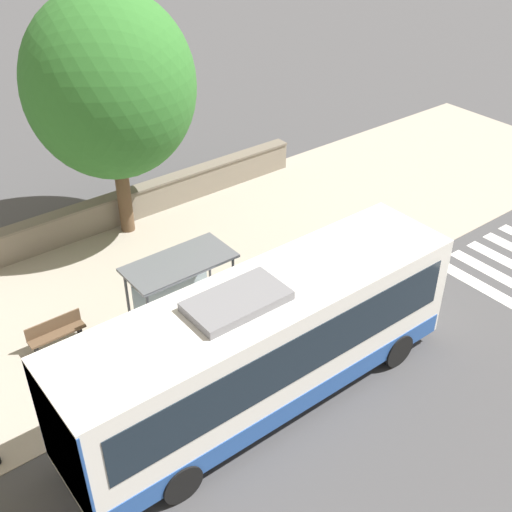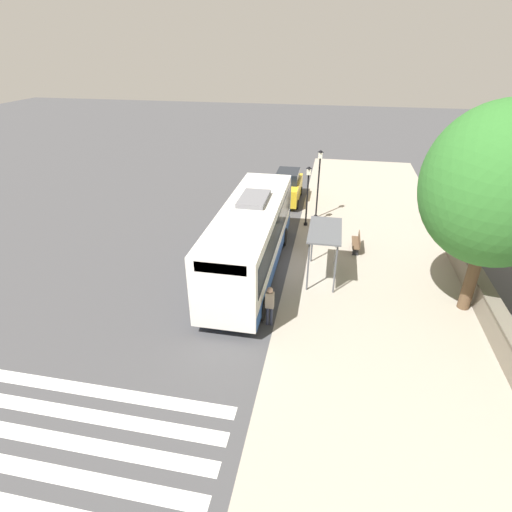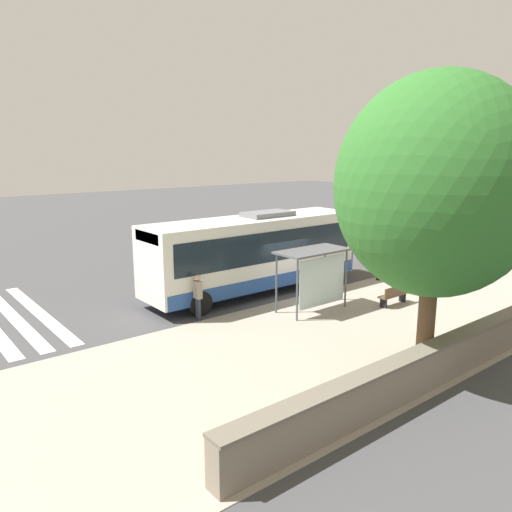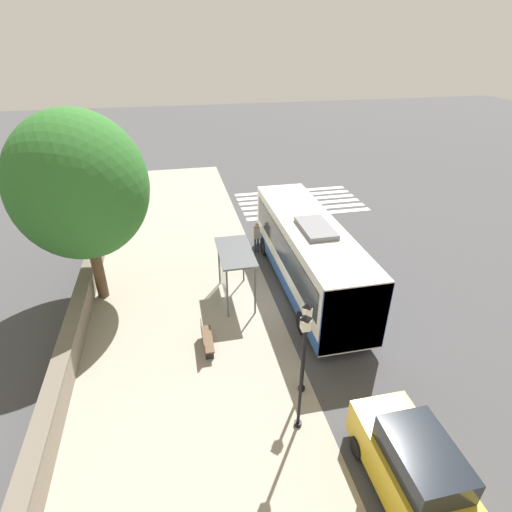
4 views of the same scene
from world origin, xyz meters
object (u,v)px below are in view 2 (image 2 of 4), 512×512
bench (357,242)px  street_lamp_near (319,179)px  bus_shelter (328,239)px  pedestrian (270,303)px  bus (251,237)px  parked_car_behind_bus (287,187)px  street_lamp_far (308,191)px  shade_tree (499,187)px

bench → street_lamp_near: size_ratio=0.37×
bus_shelter → pedestrian: (2.04, 4.27, -1.00)m
bus → parked_car_behind_bus: 10.45m
street_lamp_near → bus: bearing=70.0°
pedestrian → bench: size_ratio=1.10×
bus → parked_car_behind_bus: bearing=-92.9°
bus_shelter → street_lamp_near: street_lamp_near is taller
bench → pedestrian: bearing=63.9°
bus_shelter → bench: bus_shelter is taller
street_lamp_far → shade_tree: size_ratio=0.44×
parked_car_behind_bus → shade_tree: bearing=128.2°
bus → bus_shelter: 3.66m
street_lamp_near → parked_car_behind_bus: bearing=-50.9°
bench → parked_car_behind_bus: 8.49m
bus_shelter → shade_tree: shade_tree is taller
street_lamp_near → bus_shelter: bearing=96.7°
street_lamp_far → bus: bearing=70.5°
parked_car_behind_bus → street_lamp_far: bearing=112.3°
bench → street_lamp_near: street_lamp_near is taller
bench → bus_shelter: bearing=63.2°
pedestrian → street_lamp_near: street_lamp_near is taller
bus_shelter → street_lamp_near: bearing=-83.3°
bus → bench: (-5.26, -3.38, -1.43)m
pedestrian → street_lamp_far: bearing=-93.4°
bench → bus: bearing=32.7°
street_lamp_near → street_lamp_far: 1.52m
bus_shelter → bus: bearing=3.0°
bus → bus_shelter: bus is taller
bus_shelter → shade_tree: 7.11m
pedestrian → street_lamp_near: bearing=-95.7°
shade_tree → pedestrian: bearing=19.0°
bus → bench: 6.42m
bus → street_lamp_far: bearing=-109.5°
bus_shelter → parked_car_behind_bus: (3.13, -10.20, -1.02)m
bus_shelter → street_lamp_far: (1.43, -6.06, 0.19)m
shade_tree → street_lamp_far: bearing=-45.2°
pedestrian → bus: bearing=-68.4°
bench → shade_tree: shade_tree is taller
pedestrian → parked_car_behind_bus: size_ratio=0.41×
pedestrian → parked_car_behind_bus: (1.09, -14.47, -0.02)m
pedestrian → shade_tree: size_ratio=0.21×
shade_tree → parked_car_behind_bus: 15.51m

